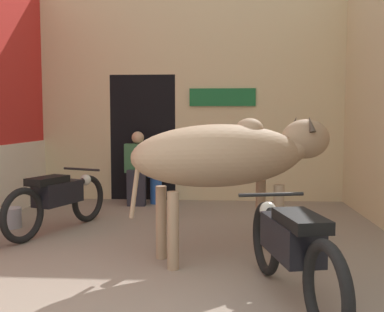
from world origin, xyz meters
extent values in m
cube|color=beige|center=(0.00, 5.20, 2.94)|extent=(5.20, 0.18, 1.54)
cube|color=beige|center=(-2.00, 5.20, 1.09)|extent=(1.20, 0.18, 2.17)
cube|color=beige|center=(1.17, 5.20, 1.09)|extent=(2.86, 0.18, 2.17)
cube|color=black|center=(-0.83, 5.56, 1.09)|extent=(1.14, 0.90, 2.17)
cube|color=#196633|center=(0.55, 5.09, 1.78)|extent=(1.12, 0.03, 0.30)
ellipsoid|color=tan|center=(0.53, 1.91, 1.05)|extent=(1.96, 1.40, 0.63)
ellipsoid|color=tan|center=(0.82, 2.05, 1.31)|extent=(0.38, 0.37, 0.23)
cylinder|color=tan|center=(1.30, 2.28, 1.10)|extent=(0.50, 0.45, 0.42)
ellipsoid|color=tan|center=(1.45, 2.35, 1.20)|extent=(0.68, 0.58, 0.43)
cylinder|color=tan|center=(-0.27, 1.53, 0.81)|extent=(0.14, 0.10, 0.67)
cylinder|color=tan|center=(0.97, 2.32, 0.37)|extent=(0.11, 0.11, 0.74)
cylinder|color=tan|center=(1.13, 1.99, 0.37)|extent=(0.11, 0.11, 0.74)
cylinder|color=tan|center=(-0.07, 1.83, 0.37)|extent=(0.11, 0.11, 0.74)
cylinder|color=tan|center=(0.09, 1.50, 0.37)|extent=(0.11, 0.11, 0.74)
cone|color=#473D33|center=(1.34, 2.46, 1.36)|extent=(0.12, 0.15, 0.19)
cone|color=#473D33|center=(1.47, 2.19, 1.36)|extent=(0.12, 0.15, 0.19)
torus|color=black|center=(1.20, 0.18, 0.33)|extent=(0.21, 0.66, 0.66)
torus|color=black|center=(0.94, 1.43, 0.33)|extent=(0.21, 0.66, 0.66)
cube|color=black|center=(1.07, 0.81, 0.51)|extent=(0.42, 0.74, 0.28)
cube|color=black|center=(1.11, 0.62, 0.69)|extent=(0.37, 0.60, 0.09)
cylinder|color=black|center=(0.97, 1.29, 0.76)|extent=(0.57, 0.15, 0.03)
sphere|color=silver|center=(0.95, 1.38, 0.60)|extent=(0.15, 0.15, 0.15)
torus|color=black|center=(-1.72, 2.28, 0.32)|extent=(0.30, 0.63, 0.64)
torus|color=black|center=(-1.30, 3.39, 0.32)|extent=(0.30, 0.63, 0.64)
cube|color=black|center=(-1.51, 2.83, 0.49)|extent=(0.50, 0.71, 0.28)
cube|color=black|center=(-1.57, 2.67, 0.67)|extent=(0.43, 0.58, 0.09)
cylinder|color=black|center=(-1.34, 3.26, 0.74)|extent=(0.55, 0.24, 0.03)
sphere|color=silver|center=(-1.31, 3.34, 0.59)|extent=(0.15, 0.15, 0.15)
cube|color=#282833|center=(-0.84, 4.54, 0.24)|extent=(0.30, 0.14, 0.48)
cube|color=#282833|center=(-0.84, 4.63, 0.53)|extent=(0.30, 0.32, 0.11)
cube|color=#386B42|center=(-0.84, 4.70, 0.77)|extent=(0.42, 0.20, 0.47)
sphere|color=tan|center=(-0.84, 4.70, 1.11)|extent=(0.20, 0.20, 0.20)
cylinder|color=#2856B2|center=(-0.55, 4.76, 0.22)|extent=(0.20, 0.20, 0.44)
cylinder|color=#2856B2|center=(-0.55, 4.76, 0.46)|extent=(0.28, 0.28, 0.04)
cylinder|color=#A8A8B2|center=(-2.20, 2.98, 0.13)|extent=(0.26, 0.26, 0.26)
camera|label=1|loc=(0.53, -2.61, 1.42)|focal=42.00mm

